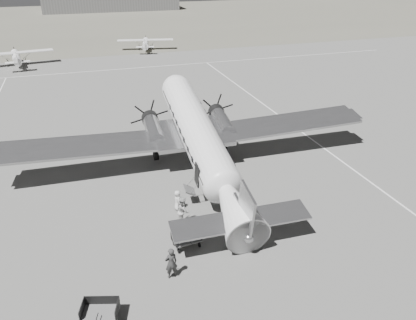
# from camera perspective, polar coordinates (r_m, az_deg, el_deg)

# --- Properties ---
(ground) EXTENTS (260.00, 260.00, 0.00)m
(ground) POSITION_cam_1_polar(r_m,az_deg,el_deg) (28.70, 1.23, -5.69)
(ground) COLOR slate
(ground) RESTS_ON ground
(taxi_line_right) EXTENTS (0.15, 80.00, 0.01)m
(taxi_line_right) POSITION_cam_1_polar(r_m,az_deg,el_deg) (34.06, 20.71, -2.00)
(taxi_line_right) COLOR silver
(taxi_line_right) RESTS_ON ground
(taxi_line_horizon) EXTENTS (90.00, 0.15, 0.01)m
(taxi_line_horizon) POSITION_cam_1_polar(r_m,az_deg,el_deg) (65.23, -10.54, 12.58)
(taxi_line_horizon) COLOR silver
(taxi_line_horizon) RESTS_ON ground
(grass_infield) EXTENTS (260.00, 90.00, 0.01)m
(grass_infield) POSITION_cam_1_polar(r_m,az_deg,el_deg) (119.16, -14.60, 18.42)
(grass_infield) COLOR #5E5C4F
(grass_infield) RESTS_ON ground
(dc3_airliner) EXTENTS (31.10, 21.99, 5.82)m
(dc3_airliner) POSITION_cam_1_polar(r_m,az_deg,el_deg) (30.74, -1.14, 2.77)
(dc3_airliner) COLOR #A7A7A9
(dc3_airliner) RESTS_ON ground
(light_plane_left) EXTENTS (12.59, 10.78, 2.36)m
(light_plane_left) POSITION_cam_1_polar(r_m,az_deg,el_deg) (71.95, -25.35, 12.79)
(light_plane_left) COLOR white
(light_plane_left) RESTS_ON ground
(light_plane_right) EXTENTS (11.64, 10.11, 2.13)m
(light_plane_right) POSITION_cam_1_polar(r_m,az_deg,el_deg) (78.12, -8.77, 15.79)
(light_plane_right) COLOR white
(light_plane_right) RESTS_ON ground
(baggage_cart_near) EXTENTS (1.83, 1.39, 0.96)m
(baggage_cart_near) POSITION_cam_1_polar(r_m,az_deg,el_deg) (24.30, -3.05, -11.09)
(baggage_cart_near) COLOR #575757
(baggage_cart_near) RESTS_ON ground
(baggage_cart_far) EXTENTS (2.06, 1.71, 1.00)m
(baggage_cart_far) POSITION_cam_1_polar(r_m,az_deg,el_deg) (20.82, -14.90, -19.96)
(baggage_cart_far) COLOR #575757
(baggage_cart_far) RESTS_ON ground
(ground_crew) EXTENTS (0.74, 0.54, 1.87)m
(ground_crew) POSITION_cam_1_polar(r_m,az_deg,el_deg) (22.07, -5.21, -14.23)
(ground_crew) COLOR #2F2F2F
(ground_crew) RESTS_ON ground
(ramp_agent) EXTENTS (0.81, 1.00, 1.94)m
(ramp_agent) POSITION_cam_1_polar(r_m,az_deg,el_deg) (25.87, -3.53, -7.15)
(ramp_agent) COLOR #AAAAA8
(ramp_agent) RESTS_ON ground
(passenger) EXTENTS (0.57, 0.78, 1.47)m
(passenger) POSITION_cam_1_polar(r_m,az_deg,el_deg) (27.38, -4.32, -5.70)
(passenger) COLOR silver
(passenger) RESTS_ON ground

